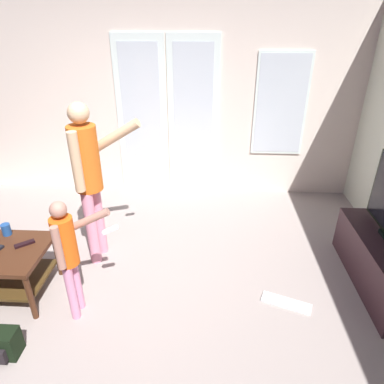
{
  "coord_description": "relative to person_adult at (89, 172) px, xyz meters",
  "views": [
    {
      "loc": [
        0.89,
        -2.19,
        2.33
      ],
      "look_at": [
        0.75,
        0.3,
        1.04
      ],
      "focal_mm": 32.3,
      "sensor_mm": 36.0,
      "label": 1
    }
  ],
  "objects": [
    {
      "name": "loose_keyboard",
      "position": [
        1.87,
        -0.6,
        -0.98
      ],
      "size": [
        0.46,
        0.28,
        0.02
      ],
      "color": "white",
      "rests_on": "ground_plane"
    },
    {
      "name": "tv_remote_black",
      "position": [
        -0.49,
        -0.51,
        -0.49
      ],
      "size": [
        0.16,
        0.15,
        0.02
      ],
      "primitive_type": "cube",
      "rotation": [
        0.0,
        0.0,
        0.69
      ],
      "color": "black",
      "rests_on": "coffee_table"
    },
    {
      "name": "wall_back_with_doors",
      "position": [
        0.33,
        1.66,
        0.28
      ],
      "size": [
        5.81,
        0.09,
        2.61
      ],
      "color": "silver",
      "rests_on": "ground_plane"
    },
    {
      "name": "person_adult",
      "position": [
        0.0,
        0.0,
        0.0
      ],
      "size": [
        0.7,
        0.45,
        1.66
      ],
      "color": "pink",
      "rests_on": "ground_plane"
    },
    {
      "name": "person_child",
      "position": [
        0.04,
        -0.79,
        -0.33
      ],
      "size": [
        0.49,
        0.3,
        1.1
      ],
      "color": "pink",
      "rests_on": "ground_plane"
    },
    {
      "name": "cup_near_edge",
      "position": [
        -0.73,
        -0.36,
        -0.45
      ],
      "size": [
        0.08,
        0.08,
        0.11
      ],
      "primitive_type": "cylinder",
      "color": "#204C94",
      "rests_on": "coffee_table"
    },
    {
      "name": "ground_plane",
      "position": [
        0.26,
        -0.75,
        -1.0
      ],
      "size": [
        5.81,
        4.89,
        0.02
      ],
      "primitive_type": "cube",
      "color": "#A49690"
    }
  ]
}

